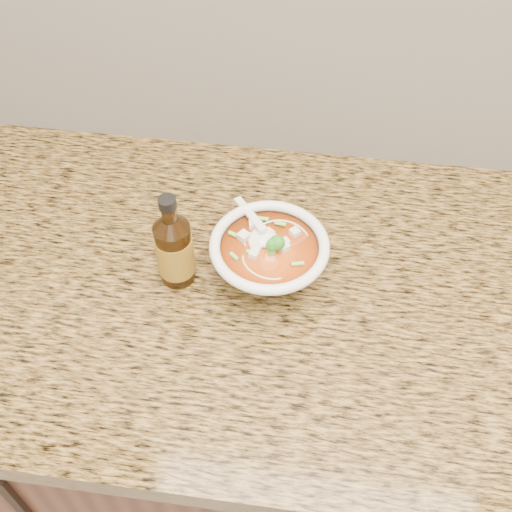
# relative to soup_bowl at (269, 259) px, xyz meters

# --- Properties ---
(cabinet) EXTENTS (4.00, 0.65, 0.86)m
(cabinet) POSITION_rel_soup_bowl_xyz_m (0.17, -0.01, -0.51)
(cabinet) COLOR #351B10
(cabinet) RESTS_ON ground
(counter_slab) EXTENTS (4.00, 0.68, 0.04)m
(counter_slab) POSITION_rel_soup_bowl_xyz_m (0.17, -0.01, -0.06)
(counter_slab) COLOR olive
(counter_slab) RESTS_ON cabinet
(soup_bowl) EXTENTS (0.18, 0.19, 0.10)m
(soup_bowl) POSITION_rel_soup_bowl_xyz_m (0.00, 0.00, 0.00)
(soup_bowl) COLOR white
(soup_bowl) RESTS_ON counter_slab
(hot_sauce_bottle) EXTENTS (0.07, 0.07, 0.17)m
(hot_sauce_bottle) POSITION_rel_soup_bowl_xyz_m (-0.14, -0.02, 0.02)
(hot_sauce_bottle) COLOR #391F07
(hot_sauce_bottle) RESTS_ON counter_slab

